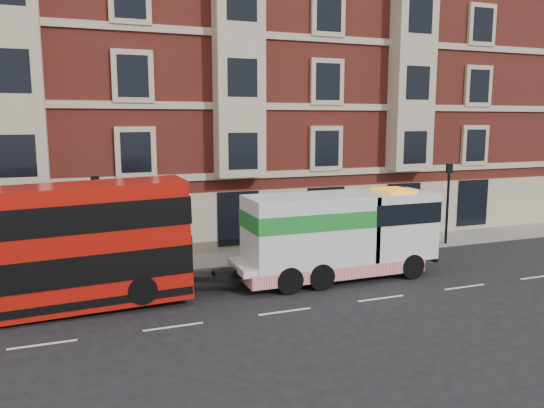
{
  "coord_description": "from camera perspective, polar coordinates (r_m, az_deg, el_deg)",
  "views": [
    {
      "loc": [
        -6.87,
        -16.82,
        6.78
      ],
      "look_at": [
        1.03,
        4.0,
        3.27
      ],
      "focal_mm": 35.0,
      "sensor_mm": 36.0,
      "label": 1
    }
  ],
  "objects": [
    {
      "name": "victorian_terrace",
      "position": [
        32.83,
        -7.95,
        14.63
      ],
      "size": [
        45.0,
        12.0,
        20.4
      ],
      "color": "maroon",
      "rests_on": "ground"
    },
    {
      "name": "pedestrian",
      "position": [
        23.71,
        -22.03,
        -5.89
      ],
      "size": [
        0.64,
        0.45,
        1.64
      ],
      "primitive_type": "imported",
      "rotation": [
        0.0,
        0.0,
        -0.11
      ],
      "color": "#1A2034",
      "rests_on": "sidewalk"
    },
    {
      "name": "sidewalk",
      "position": [
        26.15,
        -4.86,
        -5.92
      ],
      "size": [
        90.0,
        3.0,
        0.15
      ],
      "primitive_type": "cube",
      "color": "slate",
      "rests_on": "ground"
    },
    {
      "name": "lamp_post_west",
      "position": [
        23.4,
        -18.32,
        -1.59
      ],
      "size": [
        0.35,
        0.15,
        4.35
      ],
      "color": "black",
      "rests_on": "sidewalk"
    },
    {
      "name": "double_decker_bus",
      "position": [
        20.29,
        -24.95,
        -4.39
      ],
      "size": [
        11.14,
        2.56,
        4.51
      ],
      "color": "#AC1109",
      "rests_on": "ground"
    },
    {
      "name": "tow_truck",
      "position": [
        22.84,
        6.91,
        -3.26
      ],
      "size": [
        8.92,
        2.64,
        3.72
      ],
      "color": "silver",
      "rests_on": "ground"
    },
    {
      "name": "ground",
      "position": [
        19.39,
        1.38,
        -11.5
      ],
      "size": [
        120.0,
        120.0,
        0.0
      ],
      "primitive_type": "plane",
      "color": "black",
      "rests_on": "ground"
    },
    {
      "name": "lamp_post_east",
      "position": [
        30.05,
        18.39,
        0.66
      ],
      "size": [
        0.35,
        0.15,
        4.35
      ],
      "color": "black",
      "rests_on": "sidewalk"
    }
  ]
}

